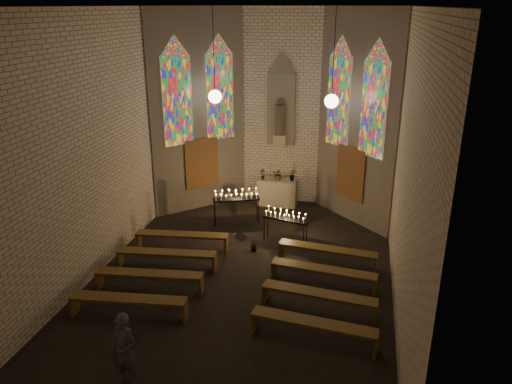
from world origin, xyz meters
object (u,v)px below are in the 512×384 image
Objects in this scene: visitor at (124,351)px; votive_stand_left at (236,197)px; altar at (277,192)px; votive_stand_right at (286,217)px; aisle_flower_pot at (254,245)px.

votive_stand_left is at bearing 98.97° from visitor.
votive_stand_left reaches higher than altar.
votive_stand_left is at bearing -118.02° from altar.
votive_stand_left is 2.16m from votive_stand_right.
visitor reaches higher than votive_stand_left.
votive_stand_left is 1.09× the size of votive_stand_right.
visitor is at bearing -97.06° from altar.
votive_stand_right is (0.84, 0.75, 0.71)m from aisle_flower_pot.
visitor is (-1.23, -9.92, 0.29)m from altar.
votive_stand_right is at bearing 83.67° from visitor.
aisle_flower_pot is 0.26× the size of votive_stand_right.
altar is 3.85m from aisle_flower_pot.
aisle_flower_pot is at bearing -123.91° from votive_stand_right.
votive_stand_right is at bearing -51.44° from votive_stand_left.
votive_stand_right is 7.13m from visitor.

